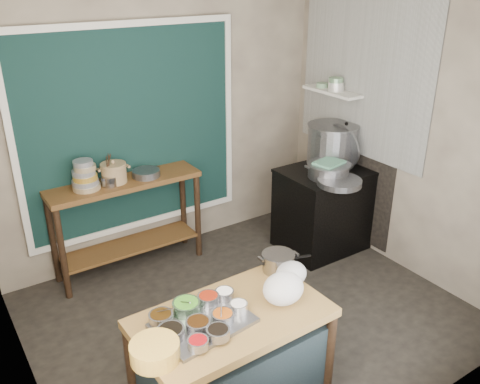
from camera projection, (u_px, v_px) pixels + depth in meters
floor at (248, 315)px, 4.46m from camera, size 3.50×3.00×0.02m
back_wall at (163, 119)px, 5.03m from camera, size 3.50×0.02×2.80m
left_wall at (4, 224)px, 2.99m from camera, size 0.02×3.00×2.80m
right_wall at (404, 128)px, 4.77m from camera, size 0.02×3.00×2.80m
curtain_panel at (132, 131)px, 4.84m from camera, size 2.10×0.02×1.90m
curtain_frame at (133, 131)px, 4.84m from camera, size 2.22×0.03×2.02m
tile_panel at (363, 71)px, 5.00m from camera, size 0.02×1.70×1.70m
soot_patch at (346, 175)px, 5.54m from camera, size 0.01×1.30×1.30m
wall_shelf at (332, 91)px, 5.27m from camera, size 0.22×0.70×0.03m
prep_table at (232, 360)px, 3.40m from camera, size 1.26×0.75×0.75m
back_counter at (128, 225)px, 4.95m from camera, size 1.45×0.40×0.95m
stove_block at (324, 210)px, 5.38m from camera, size 0.90×0.68×0.85m
stove_top at (327, 172)px, 5.20m from camera, size 0.92×0.69×0.03m
condiment_tray at (203, 323)px, 3.15m from camera, size 0.62×0.48×0.03m
condiment_bowls at (198, 317)px, 3.13m from camera, size 0.62×0.48×0.07m
yellow_basin at (155, 351)px, 2.86m from camera, size 0.34×0.34×0.11m
saucepan at (278, 262)px, 3.70m from camera, size 0.31×0.31×0.14m
plastic_bag_a at (283, 289)px, 3.32m from camera, size 0.35×0.32×0.21m
plastic_bag_b at (291, 274)px, 3.52m from camera, size 0.27×0.24×0.17m
bowl_stack at (85, 177)px, 4.53m from camera, size 0.25×0.25×0.28m
utensil_cup at (110, 181)px, 4.64m from camera, size 0.20×0.20×0.09m
ceramic_crock at (114, 174)px, 4.69m from camera, size 0.29×0.29×0.17m
wide_bowl at (146, 173)px, 4.84m from camera, size 0.35×0.35×0.07m
stock_pot at (332, 144)px, 5.29m from camera, size 0.69×0.69×0.42m
pot_lid at (343, 145)px, 5.21m from camera, size 0.15×0.48×0.47m
steamer at (329, 170)px, 5.00m from camera, size 0.58×0.58×0.14m
green_cloth at (329, 163)px, 4.97m from camera, size 0.32×0.27×0.02m
shallow_pan at (339, 182)px, 4.84m from camera, size 0.57×0.57×0.06m
shelf_bowl_stack at (336, 85)px, 5.21m from camera, size 0.17×0.17×0.14m
shelf_bowl_green at (322, 85)px, 5.38m from camera, size 0.13×0.13×0.04m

